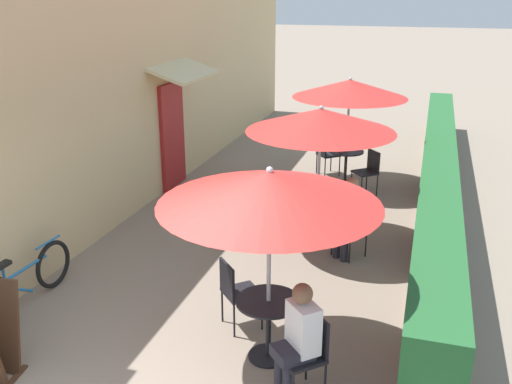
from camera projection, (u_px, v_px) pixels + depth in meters
name	position (u px, v px, depth m)	size (l,w,h in m)	color
cafe_facade_wall	(175.00, 79.00, 11.61)	(0.98, 14.36, 4.20)	#D6B784
planter_hedge	(438.00, 175.00, 10.70)	(0.60, 13.36, 1.01)	gray
patio_table_near	(268.00, 318.00, 6.13)	(0.71, 0.71, 0.71)	black
patio_umbrella_near	(269.00, 188.00, 5.63)	(2.27, 2.27, 2.20)	#B7B7BC
cafe_chair_near_left	(308.00, 349.00, 5.57)	(0.57, 0.57, 0.87)	black
seated_patron_near_left	(298.00, 337.00, 5.46)	(0.51, 0.51, 1.25)	#23232D
cafe_chair_near_right	(236.00, 289.00, 6.68)	(0.57, 0.57, 0.87)	black
patio_table_mid	(317.00, 212.00, 9.01)	(0.71, 0.71, 0.71)	black
patio_umbrella_mid	(321.00, 120.00, 8.51)	(2.27, 2.27, 2.20)	#B7B7BC
cafe_chair_mid_left	(353.00, 223.00, 8.54)	(0.56, 0.56, 0.87)	black
seated_patron_mid_left	(349.00, 214.00, 8.42)	(0.49, 0.51, 1.25)	#23232D
cafe_chair_mid_right	(285.00, 200.00, 9.47)	(0.56, 0.56, 0.87)	black
coffee_cup_mid	(314.00, 195.00, 9.02)	(0.07, 0.07, 0.09)	#B73D3D
patio_table_far	(346.00, 161.00, 11.68)	(0.71, 0.71, 0.71)	black
patio_umbrella_far	(350.00, 89.00, 11.18)	(2.27, 2.27, 2.20)	#B7B7BC
cafe_chair_far_left	(326.00, 152.00, 12.24)	(0.56, 0.56, 0.87)	black
cafe_chair_far_right	(368.00, 169.00, 11.10)	(0.56, 0.56, 0.87)	black
coffee_cup_far	(341.00, 150.00, 11.49)	(0.07, 0.07, 0.09)	#B73D3D
bicycle_leaning	(24.00, 282.00, 7.19)	(0.16, 1.75, 0.74)	black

